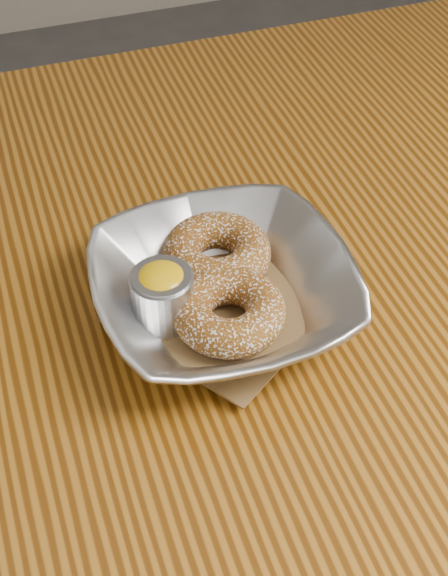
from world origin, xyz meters
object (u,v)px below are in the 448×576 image
object	(u,v)px
table	(193,359)
donut_back	(217,253)
ramekin	(163,294)
donut_front	(229,311)
serving_bowl	(224,292)

from	to	relation	value
table	donut_back	xyz separation A→B (m)	(0.03, 0.00, 0.12)
table	ramekin	xyz separation A→B (m)	(-0.03, -0.04, 0.13)
table	donut_back	distance (m)	0.13
table	donut_front	distance (m)	0.14
table	donut_front	xyz separation A→B (m)	(0.01, -0.06, 0.12)
table	ramekin	world-z (taller)	ramekin
serving_bowl	donut_front	xyz separation A→B (m)	(-0.00, -0.02, 0.00)
donut_back	table	bearing A→B (deg)	-174.57
donut_back	donut_front	size ratio (longest dim) A/B	1.02
serving_bowl	donut_back	bearing A→B (deg)	78.49
table	ramekin	distance (m)	0.14
table	donut_back	bearing A→B (deg)	5.43
serving_bowl	ramekin	size ratio (longest dim) A/B	3.91
donut_front	ramekin	distance (m)	0.05
donut_back	ramekin	size ratio (longest dim) A/B	1.72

